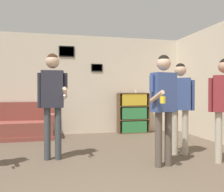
{
  "coord_description": "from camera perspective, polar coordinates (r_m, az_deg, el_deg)",
  "views": [
    {
      "loc": [
        -0.45,
        -2.14,
        1.14
      ],
      "look_at": [
        0.61,
        2.36,
        1.07
      ],
      "focal_mm": 40.0,
      "sensor_mm": 36.0,
      "label": 1
    }
  ],
  "objects": [
    {
      "name": "person_watcher_holding_cup",
      "position": [
        3.91,
        11.73,
        -0.37
      ],
      "size": [
        0.49,
        0.49,
        1.72
      ],
      "color": "brown",
      "rests_on": "ground_plane"
    },
    {
      "name": "wall_back",
      "position": [
        6.91,
        -9.49,
        2.6
      ],
      "size": [
        8.72,
        0.08,
        2.7
      ],
      "color": "beige",
      "rests_on": "ground_plane"
    },
    {
      "name": "bookshelf",
      "position": [
        7.04,
        4.88,
        -3.87
      ],
      "size": [
        0.88,
        0.3,
        1.13
      ],
      "color": "brown",
      "rests_on": "ground_plane"
    },
    {
      "name": "drinking_cup",
      "position": [
        7.05,
        5.56,
        1.1
      ],
      "size": [
        0.07,
        0.07,
        0.09
      ],
      "color": "white",
      "rests_on": "bookshelf"
    },
    {
      "name": "person_player_foreground_center",
      "position": [
        4.33,
        -13.43,
        0.54
      ],
      "size": [
        0.5,
        0.5,
        1.8
      ],
      "color": "#3D4247",
      "rests_on": "ground_plane"
    },
    {
      "name": "couch",
      "position": [
        6.59,
        -20.97,
        -6.6
      ],
      "size": [
        1.81,
        0.8,
        0.89
      ],
      "color": "brown",
      "rests_on": "ground_plane"
    },
    {
      "name": "person_spectator_near_bookshelf",
      "position": [
        4.71,
        15.34,
        -0.6
      ],
      "size": [
        0.45,
        0.35,
        1.67
      ],
      "color": "#B7AD99",
      "rests_on": "ground_plane"
    }
  ]
}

